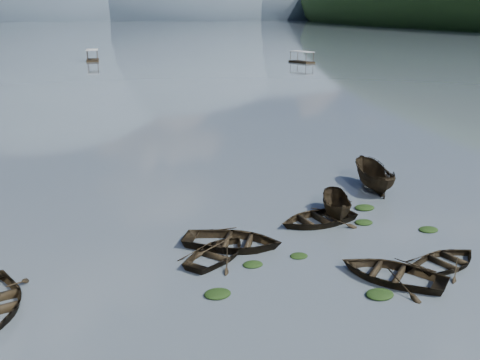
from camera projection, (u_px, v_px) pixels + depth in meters
name	position (u px, v px, depth m)	size (l,w,h in m)	color
ground_plane	(332.00, 319.00, 20.54)	(2400.00, 2400.00, 0.00)	#48535B
haze_mtn_b	(33.00, 19.00, 823.44)	(520.00, 520.00, 340.00)	#475666
haze_mtn_c	(162.00, 18.00, 879.70)	(520.00, 520.00, 260.00)	#475666
haze_mtn_d	(265.00, 18.00, 930.33)	(520.00, 520.00, 220.00)	#475666
rowboat_1	(218.00, 257.00, 25.75)	(2.93, 4.10, 0.85)	black
rowboat_3	(392.00, 279.00, 23.68)	(3.31, 4.64, 0.96)	black
rowboat_4	(446.00, 265.00, 24.93)	(2.75, 3.84, 0.80)	black
rowboat_5	(336.00, 216.00, 30.88)	(1.52, 4.03, 1.56)	black
rowboat_6	(232.00, 247.00, 26.87)	(3.57, 4.99, 1.03)	black
rowboat_7	(317.00, 223.00, 29.89)	(3.26, 4.57, 0.95)	black
rowboat_8	(372.00, 189.00, 35.64)	(1.86, 4.94, 1.91)	black
weed_clump_0	(218.00, 295.00, 22.30)	(1.14, 0.93, 0.25)	black
weed_clump_1	(253.00, 265.00, 24.91)	(0.96, 0.77, 0.21)	black
weed_clump_2	(380.00, 296.00, 22.25)	(1.21, 0.96, 0.26)	black
weed_clump_3	(364.00, 223.00, 29.86)	(1.02, 0.86, 0.23)	black
weed_clump_4	(428.00, 230.00, 28.87)	(1.08, 0.86, 0.22)	black
weed_clump_6	(299.00, 257.00, 25.80)	(0.88, 0.73, 0.18)	black
weed_clump_7	(364.00, 209.00, 32.04)	(1.22, 0.97, 0.27)	black
pontoon_centre	(93.00, 61.00, 126.59)	(2.81, 6.74, 2.58)	black
pontoon_right	(302.00, 63.00, 122.62)	(2.66, 6.38, 2.44)	black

